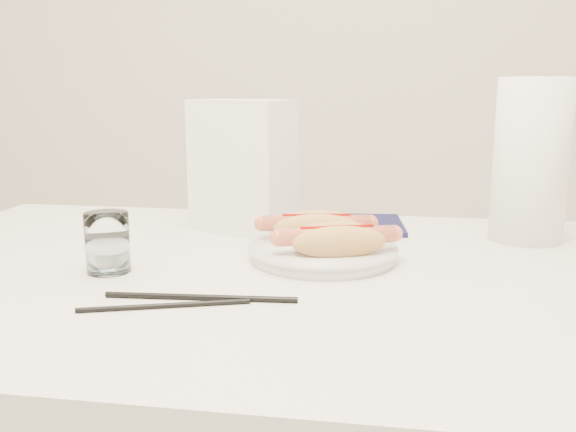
# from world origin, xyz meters

# --- Properties ---
(table) EXTENTS (1.20, 0.80, 0.75)m
(table) POSITION_xyz_m (0.00, 0.00, 0.69)
(table) COLOR white
(table) RESTS_ON ground
(plate) EXTENTS (0.24, 0.24, 0.02)m
(plate) POSITION_xyz_m (0.11, 0.06, 0.76)
(plate) COLOR silver
(plate) RESTS_ON table
(hotdog_left) EXTENTS (0.17, 0.09, 0.05)m
(hotdog_left) POSITION_xyz_m (0.09, 0.10, 0.79)
(hotdog_left) COLOR tan
(hotdog_left) RESTS_ON plate
(hotdog_right) EXTENTS (0.17, 0.10, 0.05)m
(hotdog_right) POSITION_xyz_m (0.13, 0.02, 0.79)
(hotdog_right) COLOR tan
(hotdog_right) RESTS_ON plate
(water_glass) EXTENTS (0.06, 0.06, 0.09)m
(water_glass) POSITION_xyz_m (-0.19, -0.05, 0.79)
(water_glass) COLOR silver
(water_glass) RESTS_ON table
(chopstick_near) EXTENTS (0.19, 0.07, 0.01)m
(chopstick_near) POSITION_xyz_m (-0.06, -0.18, 0.75)
(chopstick_near) COLOR black
(chopstick_near) RESTS_ON table
(chopstick_far) EXTENTS (0.24, 0.03, 0.01)m
(chopstick_far) POSITION_xyz_m (-0.02, -0.15, 0.75)
(chopstick_far) COLOR black
(chopstick_far) RESTS_ON table
(napkin_box) EXTENTS (0.20, 0.16, 0.23)m
(napkin_box) POSITION_xyz_m (-0.06, 0.23, 0.87)
(napkin_box) COLOR white
(napkin_box) RESTS_ON table
(navy_napkin) EXTENTS (0.18, 0.18, 0.01)m
(navy_napkin) POSITION_xyz_m (0.15, 0.29, 0.75)
(navy_napkin) COLOR #14123A
(navy_napkin) RESTS_ON table
(paper_towel_roll) EXTENTS (0.16, 0.16, 0.27)m
(paper_towel_roll) POSITION_xyz_m (0.43, 0.24, 0.89)
(paper_towel_roll) COLOR white
(paper_towel_roll) RESTS_ON table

